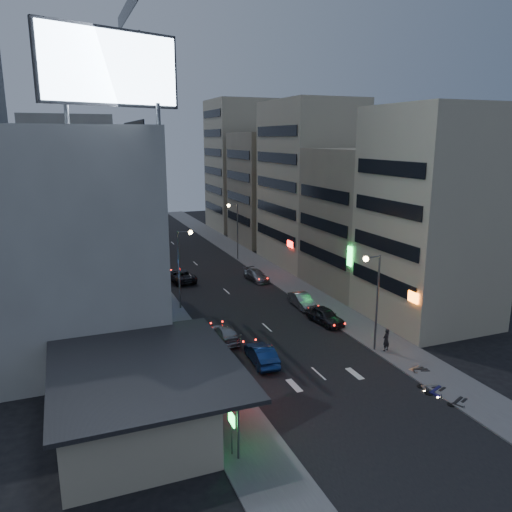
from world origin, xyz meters
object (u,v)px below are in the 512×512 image
parked_car_right_mid (302,300)px  parked_car_right_near (325,316)px  scooter_silver_b (419,358)px  road_car_blue (261,354)px  scooter_black_b (428,361)px  road_car_silver (225,333)px  parked_car_left (180,275)px  scooter_blue (439,377)px  scooter_silver_a (438,377)px  parked_car_right_far (256,275)px  person (386,340)px  scooter_black_a (461,388)px

parked_car_right_mid → parked_car_right_near: bearing=-87.9°
scooter_silver_b → parked_car_right_mid: bearing=-7.2°
parked_car_right_mid → road_car_blue: bearing=-126.6°
scooter_black_b → road_car_silver: bearing=67.9°
parked_car_left → scooter_blue: (10.88, -32.85, -0.03)m
parked_car_right_near → road_car_blue: (-8.83, -5.78, -0.01)m
scooter_silver_a → parked_car_right_mid: bearing=17.8°
parked_car_right_mid → road_car_silver: 11.59m
road_car_silver → scooter_silver_a: (11.56, -13.26, 0.02)m
parked_car_right_mid → parked_car_right_far: size_ratio=0.96×
scooter_black_b → parked_car_right_far: bearing=25.6°
road_car_blue → scooter_silver_a: bearing=145.9°
parked_car_right_near → scooter_blue: (1.36, -13.90, -0.03)m
parked_car_right_near → road_car_blue: bearing=-154.1°
person → scooter_silver_a: (-0.02, -6.19, -0.37)m
road_car_blue → scooter_silver_b: size_ratio=2.49×
scooter_blue → scooter_black_b: (1.09, 2.45, -0.05)m
parked_car_right_near → scooter_silver_a: bearing=-91.4°
scooter_silver_a → scooter_black_b: scooter_silver_a is taller
person → scooter_blue: size_ratio=0.93×
parked_car_left → scooter_blue: size_ratio=2.72×
parked_car_right_mid → scooter_black_b: size_ratio=2.33×
parked_car_left → scooter_black_a: size_ratio=2.85×
parked_car_right_far → scooter_silver_b: 26.86m
parked_car_right_near → person: person is taller
parked_car_right_mid → person: (1.38, -12.56, 0.35)m
road_car_silver → person: (11.58, -7.07, 0.39)m
scooter_silver_b → road_car_blue: bearing=51.0°
parked_car_right_near → scooter_black_a: size_ratio=2.32×
parked_car_right_mid → parked_car_left: (-9.61, 13.94, 0.05)m
scooter_blue → scooter_silver_b: bearing=-37.6°
parked_car_left → scooter_black_b: 32.67m
parked_car_right_far → scooter_blue: scooter_blue is taller
scooter_silver_a → scooter_black_a: bearing=-160.0°
scooter_blue → scooter_silver_b: 3.25m
parked_car_left → scooter_silver_b: bearing=103.7°
person → scooter_black_b: person is taller
parked_car_right_near → road_car_silver: 10.13m
person → scooter_silver_b: bearing=83.9°
parked_car_right_mid → road_car_blue: size_ratio=0.95×
scooter_silver_a → scooter_silver_b: bearing=-0.0°
road_car_silver → scooter_silver_b: road_car_silver is taller
scooter_black_b → parked_car_right_mid: bearing=27.2°
parked_car_right_mid → person: 12.65m
parked_car_right_mid → scooter_black_b: bearing=-78.8°
person → parked_car_right_mid: bearing=-102.3°
road_car_silver → scooter_silver_a: 17.59m
scooter_black_a → parked_car_right_far: bearing=-19.6°
scooter_blue → road_car_blue: bearing=28.4°
parked_car_right_mid → scooter_silver_b: parked_car_right_mid is taller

